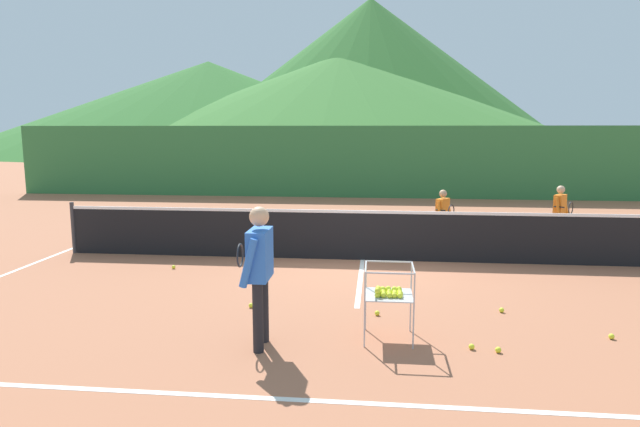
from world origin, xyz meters
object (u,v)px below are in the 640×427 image
Objects in this scene: tennis_ball_6 at (498,350)px; ball_cart at (388,292)px; tennis_ball_2 at (251,305)px; tennis_ball_5 at (174,267)px; tennis_ball_4 at (472,347)px; tennis_net at (363,235)px; tennis_ball_7 at (502,310)px; student_1 at (560,208)px; tennis_ball_1 at (377,313)px; student_0 at (443,212)px; tennis_ball_3 at (611,336)px; instructor at (259,264)px.

ball_cart is at bearing 167.07° from tennis_ball_6.
tennis_ball_2 is 1.00× the size of tennis_ball_5.
ball_cart is 13.22× the size of tennis_ball_4.
tennis_net is 174.72× the size of tennis_ball_5.
student_1 is at bearing 65.12° from tennis_ball_7.
student_0 is at bearing 73.51° from tennis_ball_1.
tennis_ball_1 is 1.76m from tennis_ball_6.
tennis_ball_7 is at bearing 2.67° from tennis_ball_2.
tennis_ball_5 is (-6.50, 2.69, 0.00)m from tennis_ball_3.
student_1 is 7.28m from ball_cart.
ball_cart is at bearing -26.91° from tennis_ball_2.
tennis_ball_7 is (3.50, 0.16, 0.00)m from tennis_ball_2.
student_1 is at bearing 26.23° from tennis_net.
student_1 is 18.80× the size of tennis_ball_1.
tennis_ball_5 is 1.00× the size of tennis_ball_7.
tennis_ball_3 is 1.00× the size of tennis_ball_4.
tennis_ball_2 is at bearing -124.68° from student_0.
instructor is 24.25× the size of tennis_ball_4.
tennis_ball_2 is 4.65m from tennis_ball_3.
tennis_ball_1 and tennis_ball_3 have the same top height.
tennis_ball_6 is at bearing -103.74° from tennis_ball_7.
tennis_ball_7 is at bearing 65.03° from tennis_ball_4.
tennis_ball_2 is (-1.78, 0.14, 0.00)m from tennis_ball_1.
tennis_ball_4 is at bearing -164.02° from tennis_ball_3.
student_0 is 5.91m from tennis_ball_6.
instructor reaches higher than tennis_ball_2.
tennis_ball_5 is at bearing -157.65° from student_1.
instructor is 1.83× the size of ball_cart.
ball_cart is 13.22× the size of tennis_ball_1.
student_1 is 6.71m from tennis_ball_1.
instructor is 24.25× the size of tennis_ball_2.
tennis_ball_3 is at bearing -50.33° from tennis_net.
tennis_ball_1 and tennis_ball_4 have the same top height.
student_0 reaches higher than tennis_ball_2.
ball_cart is 2.21m from tennis_ball_2.
student_1 is at bearing 22.35° from tennis_ball_5.
tennis_net is 9.76× the size of student_0.
tennis_ball_5 is at bearing 124.86° from instructor.
tennis_net is 4.55m from instructor.
instructor is 24.25× the size of tennis_ball_1.
tennis_ball_1 and tennis_ball_2 have the same top height.
tennis_ball_4 is at bearing -114.97° from tennis_ball_7.
ball_cart is at bearing -37.91° from tennis_ball_5.
instructor reaches higher than tennis_ball_3.
instructor reaches higher than tennis_ball_6.
tennis_ball_6 is at bearing -12.37° from tennis_ball_4.
tennis_ball_1 is at bearing 140.87° from tennis_ball_6.
instructor is at bearing -103.69° from tennis_net.
tennis_ball_6 is at bearing -158.92° from tennis_ball_3.
tennis_ball_1 is at bearing -106.49° from student_0.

